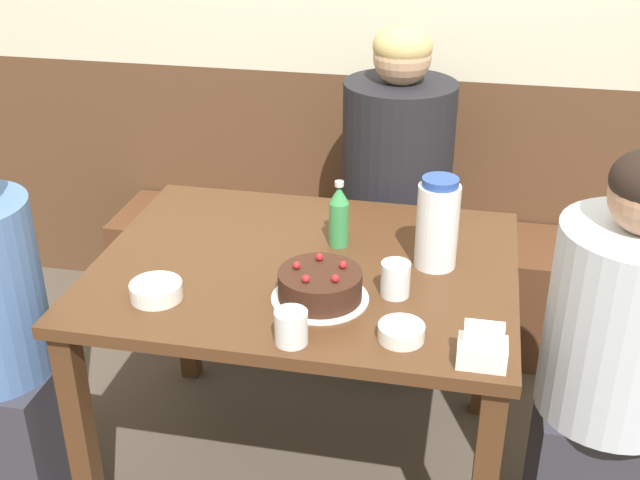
{
  "coord_description": "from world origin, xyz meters",
  "views": [
    {
      "loc": [
        0.43,
        -1.89,
        1.8
      ],
      "look_at": [
        0.03,
        0.05,
        0.79
      ],
      "focal_mm": 45.0,
      "sensor_mm": 36.0,
      "label": 1
    }
  ],
  "objects_px": {
    "glass_tumbler_short": "(291,327)",
    "soju_bottle": "(339,215)",
    "water_pitcher": "(437,224)",
    "birthday_cake": "(320,286)",
    "bowl_soup_white": "(156,291)",
    "bench_seat": "(352,279)",
    "person_teal_shirt": "(395,202)",
    "glass_water_tall": "(395,279)",
    "person_pale_blue_shirt": "(616,365)",
    "napkin_holder": "(482,349)",
    "bowl_rice_small": "(401,332)"
  },
  "relations": [
    {
      "from": "glass_tumbler_short",
      "to": "soju_bottle",
      "type": "bearing_deg",
      "value": 87.96
    },
    {
      "from": "water_pitcher",
      "to": "birthday_cake",
      "type": "bearing_deg",
      "value": -138.4
    },
    {
      "from": "water_pitcher",
      "to": "bowl_soup_white",
      "type": "distance_m",
      "value": 0.76
    },
    {
      "from": "bench_seat",
      "to": "soju_bottle",
      "type": "bearing_deg",
      "value": -84.32
    },
    {
      "from": "soju_bottle",
      "to": "person_teal_shirt",
      "type": "distance_m",
      "value": 0.62
    },
    {
      "from": "glass_water_tall",
      "to": "glass_tumbler_short",
      "type": "distance_m",
      "value": 0.34
    },
    {
      "from": "glass_water_tall",
      "to": "person_teal_shirt",
      "type": "relative_size",
      "value": 0.07
    },
    {
      "from": "person_pale_blue_shirt",
      "to": "water_pitcher",
      "type": "bearing_deg",
      "value": -17.32
    },
    {
      "from": "birthday_cake",
      "to": "bowl_soup_white",
      "type": "xyz_separation_m",
      "value": [
        -0.41,
        -0.08,
        -0.02
      ]
    },
    {
      "from": "water_pitcher",
      "to": "napkin_holder",
      "type": "relative_size",
      "value": 2.34
    },
    {
      "from": "bowl_rice_small",
      "to": "glass_tumbler_short",
      "type": "height_order",
      "value": "glass_tumbler_short"
    },
    {
      "from": "bowl_soup_white",
      "to": "water_pitcher",
      "type": "bearing_deg",
      "value": 25.09
    },
    {
      "from": "person_teal_shirt",
      "to": "bench_seat",
      "type": "bearing_deg",
      "value": -126.17
    },
    {
      "from": "person_pale_blue_shirt",
      "to": "bowl_soup_white",
      "type": "bearing_deg",
      "value": 8.16
    },
    {
      "from": "bowl_soup_white",
      "to": "person_teal_shirt",
      "type": "relative_size",
      "value": 0.11
    },
    {
      "from": "napkin_holder",
      "to": "glass_tumbler_short",
      "type": "xyz_separation_m",
      "value": [
        -0.44,
        -0.01,
        0.0
      ]
    },
    {
      "from": "bowl_soup_white",
      "to": "person_pale_blue_shirt",
      "type": "xyz_separation_m",
      "value": [
        1.17,
        0.17,
        -0.18
      ]
    },
    {
      "from": "birthday_cake",
      "to": "person_teal_shirt",
      "type": "height_order",
      "value": "person_teal_shirt"
    },
    {
      "from": "napkin_holder",
      "to": "glass_water_tall",
      "type": "distance_m",
      "value": 0.34
    },
    {
      "from": "glass_tumbler_short",
      "to": "water_pitcher",
      "type": "bearing_deg",
      "value": 56.05
    },
    {
      "from": "napkin_holder",
      "to": "bowl_soup_white",
      "type": "relative_size",
      "value": 0.82
    },
    {
      "from": "bench_seat",
      "to": "person_teal_shirt",
      "type": "relative_size",
      "value": 1.51
    },
    {
      "from": "soju_bottle",
      "to": "person_pale_blue_shirt",
      "type": "height_order",
      "value": "person_pale_blue_shirt"
    },
    {
      "from": "bowl_soup_white",
      "to": "person_teal_shirt",
      "type": "distance_m",
      "value": 1.09
    },
    {
      "from": "birthday_cake",
      "to": "person_pale_blue_shirt",
      "type": "height_order",
      "value": "person_pale_blue_shirt"
    },
    {
      "from": "napkin_holder",
      "to": "birthday_cake",
      "type": "bearing_deg",
      "value": 154.3
    },
    {
      "from": "napkin_holder",
      "to": "glass_tumbler_short",
      "type": "relative_size",
      "value": 1.33
    },
    {
      "from": "glass_tumbler_short",
      "to": "napkin_holder",
      "type": "bearing_deg",
      "value": 0.69
    },
    {
      "from": "bench_seat",
      "to": "soju_bottle",
      "type": "height_order",
      "value": "soju_bottle"
    },
    {
      "from": "soju_bottle",
      "to": "napkin_holder",
      "type": "bearing_deg",
      "value": -50.31
    },
    {
      "from": "birthday_cake",
      "to": "person_teal_shirt",
      "type": "relative_size",
      "value": 0.2
    },
    {
      "from": "bowl_soup_white",
      "to": "bowl_rice_small",
      "type": "distance_m",
      "value": 0.63
    },
    {
      "from": "napkin_holder",
      "to": "bowl_soup_white",
      "type": "distance_m",
      "value": 0.83
    },
    {
      "from": "bowl_rice_small",
      "to": "person_pale_blue_shirt",
      "type": "distance_m",
      "value": 0.61
    },
    {
      "from": "person_pale_blue_shirt",
      "to": "birthday_cake",
      "type": "bearing_deg",
      "value": 6.74
    },
    {
      "from": "bench_seat",
      "to": "water_pitcher",
      "type": "height_order",
      "value": "water_pitcher"
    },
    {
      "from": "water_pitcher",
      "to": "bowl_soup_white",
      "type": "relative_size",
      "value": 1.92
    },
    {
      "from": "birthday_cake",
      "to": "bowl_soup_white",
      "type": "distance_m",
      "value": 0.42
    },
    {
      "from": "bench_seat",
      "to": "napkin_holder",
      "type": "xyz_separation_m",
      "value": [
        0.49,
        -1.2,
        0.55
      ]
    },
    {
      "from": "bench_seat",
      "to": "soju_bottle",
      "type": "relative_size",
      "value": 9.56
    },
    {
      "from": "bowl_rice_small",
      "to": "glass_water_tall",
      "type": "height_order",
      "value": "glass_water_tall"
    },
    {
      "from": "water_pitcher",
      "to": "person_pale_blue_shirt",
      "type": "bearing_deg",
      "value": -17.32
    },
    {
      "from": "birthday_cake",
      "to": "bowl_rice_small",
      "type": "xyz_separation_m",
      "value": [
        0.22,
        -0.14,
        -0.02
      ]
    },
    {
      "from": "bench_seat",
      "to": "glass_tumbler_short",
      "type": "relative_size",
      "value": 22.89
    },
    {
      "from": "birthday_cake",
      "to": "bowl_soup_white",
      "type": "bearing_deg",
      "value": -169.25
    },
    {
      "from": "bench_seat",
      "to": "person_teal_shirt",
      "type": "distance_m",
      "value": 0.45
    },
    {
      "from": "napkin_holder",
      "to": "person_teal_shirt",
      "type": "bearing_deg",
      "value": 106.34
    },
    {
      "from": "birthday_cake",
      "to": "person_pale_blue_shirt",
      "type": "xyz_separation_m",
      "value": [
        0.76,
        0.09,
        -0.2
      ]
    },
    {
      "from": "water_pitcher",
      "to": "napkin_holder",
      "type": "xyz_separation_m",
      "value": [
        0.14,
        -0.44,
        -0.09
      ]
    },
    {
      "from": "bench_seat",
      "to": "glass_tumbler_short",
      "type": "distance_m",
      "value": 1.33
    }
  ]
}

